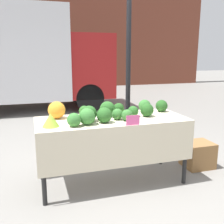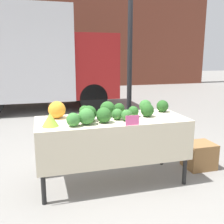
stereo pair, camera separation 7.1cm
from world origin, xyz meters
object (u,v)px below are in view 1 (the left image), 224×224
orange_cauliflower (57,110)px  price_sign (133,120)px  produce_crate (198,154)px  parked_truck (32,58)px

orange_cauliflower → price_sign: size_ratio=1.34×
price_sign → produce_crate: price_sign is taller
parked_truck → produce_crate: size_ratio=10.46×
orange_cauliflower → price_sign: orange_cauliflower is taller
price_sign → produce_crate: bearing=20.1°
price_sign → produce_crate: (1.16, 0.42, -0.68)m
orange_cauliflower → parked_truck: bearing=92.6°
parked_truck → price_sign: bearing=-79.7°
orange_cauliflower → price_sign: 0.93m
parked_truck → produce_crate: (2.12, -4.91, -1.29)m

